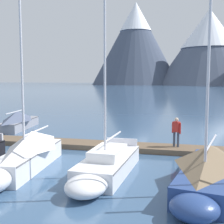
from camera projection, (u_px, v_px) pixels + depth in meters
ground_plane at (76, 166)px, 14.54m from camera, size 700.00×700.00×0.00m
mountain_west_summit at (136, 43)px, 239.48m from camera, size 69.51×69.51×64.71m
mountain_central_massif at (209, 45)px, 221.81m from camera, size 75.59×75.59×55.67m
dock at (102, 146)px, 18.33m from camera, size 22.09×2.97×0.30m
sailboat_nearest_berth at (20, 120)px, 25.55m from camera, size 2.73×6.50×8.11m
sailboat_mid_dock_port at (27, 152)px, 13.78m from camera, size 2.32×6.68×9.20m
sailboat_mid_dock_starboard at (105, 166)px, 12.82m from camera, size 1.88×6.20×7.46m
sailboat_far_berth at (207, 169)px, 11.46m from camera, size 2.57×6.79×7.52m
person_on_dock at (176, 130)px, 17.25m from camera, size 0.53×0.37×1.69m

